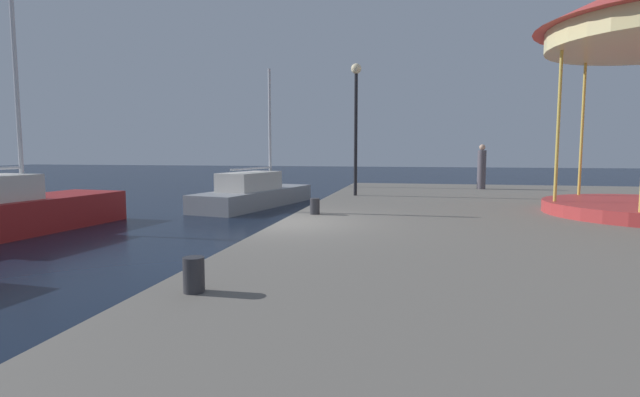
{
  "coord_description": "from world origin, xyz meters",
  "views": [
    {
      "loc": [
        3.03,
        -10.43,
        2.39
      ],
      "look_at": [
        0.51,
        2.16,
        1.11
      ],
      "focal_mm": 27.38,
      "sensor_mm": 36.0,
      "label": 1
    }
  ],
  "objects_px": {
    "sailboat_red": "(2,212)",
    "bollard_center": "(315,206)",
    "person_near_carousel": "(482,168)",
    "lamp_post_mid_promenade": "(356,107)",
    "bollard_north": "(194,275)",
    "sailboat_grey": "(254,193)"
  },
  "relations": [
    {
      "from": "sailboat_red",
      "to": "bollard_center",
      "type": "xyz_separation_m",
      "value": [
        8.89,
        0.27,
        0.33
      ]
    },
    {
      "from": "bollard_center",
      "to": "person_near_carousel",
      "type": "distance_m",
      "value": 10.43
    },
    {
      "from": "person_near_carousel",
      "to": "lamp_post_mid_promenade",
      "type": "bearing_deg",
      "value": -140.55
    },
    {
      "from": "sailboat_red",
      "to": "lamp_post_mid_promenade",
      "type": "relative_size",
      "value": 1.71
    },
    {
      "from": "sailboat_red",
      "to": "lamp_post_mid_promenade",
      "type": "bearing_deg",
      "value": 30.74
    },
    {
      "from": "bollard_north",
      "to": "person_near_carousel",
      "type": "relative_size",
      "value": 0.22
    },
    {
      "from": "bollard_north",
      "to": "bollard_center",
      "type": "bearing_deg",
      "value": 90.41
    },
    {
      "from": "person_near_carousel",
      "to": "sailboat_grey",
      "type": "bearing_deg",
      "value": -172.5
    },
    {
      "from": "lamp_post_mid_promenade",
      "to": "bollard_center",
      "type": "height_order",
      "value": "lamp_post_mid_promenade"
    },
    {
      "from": "bollard_center",
      "to": "bollard_north",
      "type": "bearing_deg",
      "value": -89.59
    },
    {
      "from": "lamp_post_mid_promenade",
      "to": "bollard_north",
      "type": "distance_m",
      "value": 12.37
    },
    {
      "from": "sailboat_red",
      "to": "person_near_carousel",
      "type": "height_order",
      "value": "sailboat_red"
    },
    {
      "from": "lamp_post_mid_promenade",
      "to": "bollard_center",
      "type": "relative_size",
      "value": 11.38
    },
    {
      "from": "sailboat_grey",
      "to": "sailboat_red",
      "type": "bearing_deg",
      "value": -119.44
    },
    {
      "from": "bollard_north",
      "to": "person_near_carousel",
      "type": "height_order",
      "value": "person_near_carousel"
    },
    {
      "from": "sailboat_red",
      "to": "bollard_center",
      "type": "distance_m",
      "value": 8.9
    },
    {
      "from": "person_near_carousel",
      "to": "sailboat_red",
      "type": "bearing_deg",
      "value": -146.11
    },
    {
      "from": "sailboat_grey",
      "to": "lamp_post_mid_promenade",
      "type": "xyz_separation_m",
      "value": [
        4.65,
        -2.64,
        3.33
      ]
    },
    {
      "from": "person_near_carousel",
      "to": "bollard_north",
      "type": "bearing_deg",
      "value": -107.49
    },
    {
      "from": "sailboat_grey",
      "to": "bollard_north",
      "type": "height_order",
      "value": "sailboat_grey"
    },
    {
      "from": "bollard_north",
      "to": "sailboat_red",
      "type": "bearing_deg",
      "value": 143.85
    },
    {
      "from": "lamp_post_mid_promenade",
      "to": "person_near_carousel",
      "type": "bearing_deg",
      "value": 39.45
    }
  ]
}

